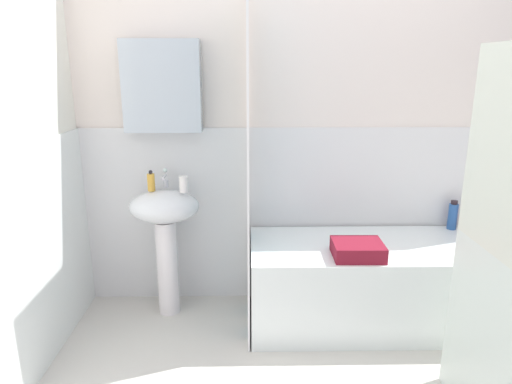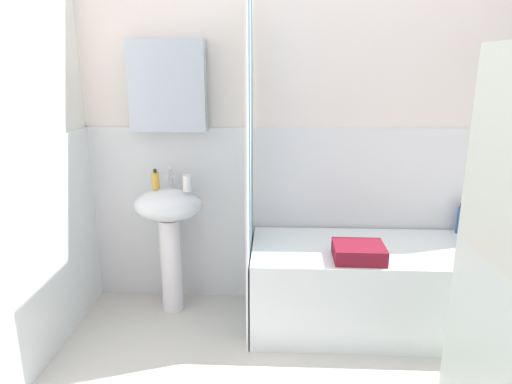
{
  "view_description": "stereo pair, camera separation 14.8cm",
  "coord_description": "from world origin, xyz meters",
  "px_view_note": "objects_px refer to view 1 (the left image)",
  "views": [
    {
      "loc": [
        -0.44,
        -1.71,
        1.58
      ],
      "look_at": [
        -0.4,
        0.73,
        0.91
      ],
      "focal_mm": 31.97,
      "sensor_mm": 36.0,
      "label": 1
    },
    {
      "loc": [
        -0.29,
        -1.71,
        1.58
      ],
      "look_at": [
        -0.4,
        0.73,
        0.91
      ],
      "focal_mm": 31.97,
      "sensor_mm": 36.0,
      "label": 2
    }
  ],
  "objects_px": {
    "toothbrush_cup": "(184,184)",
    "body_wash_bottle": "(453,216)",
    "lotion_bottle": "(470,218)",
    "sink": "(165,225)",
    "towel_folded": "(358,250)",
    "soap_dispenser": "(151,182)",
    "bathtub": "(374,283)"
  },
  "relations": [
    {
      "from": "towel_folded",
      "to": "toothbrush_cup",
      "type": "bearing_deg",
      "value": 163.63
    },
    {
      "from": "lotion_bottle",
      "to": "towel_folded",
      "type": "xyz_separation_m",
      "value": [
        -0.84,
        -0.42,
        -0.04
      ]
    },
    {
      "from": "sink",
      "to": "lotion_bottle",
      "type": "bearing_deg",
      "value": 2.73
    },
    {
      "from": "sink",
      "to": "toothbrush_cup",
      "type": "bearing_deg",
      "value": -9.47
    },
    {
      "from": "lotion_bottle",
      "to": "towel_folded",
      "type": "bearing_deg",
      "value": -153.57
    },
    {
      "from": "sink",
      "to": "towel_folded",
      "type": "distance_m",
      "value": 1.2
    },
    {
      "from": "toothbrush_cup",
      "to": "body_wash_bottle",
      "type": "xyz_separation_m",
      "value": [
        1.77,
        0.15,
        -0.27
      ]
    },
    {
      "from": "body_wash_bottle",
      "to": "soap_dispenser",
      "type": "bearing_deg",
      "value": -176.53
    },
    {
      "from": "sink",
      "to": "toothbrush_cup",
      "type": "relative_size",
      "value": 8.24
    },
    {
      "from": "toothbrush_cup",
      "to": "bathtub",
      "type": "xyz_separation_m",
      "value": [
        1.19,
        -0.12,
        -0.62
      ]
    },
    {
      "from": "sink",
      "to": "bathtub",
      "type": "height_order",
      "value": "sink"
    },
    {
      "from": "toothbrush_cup",
      "to": "towel_folded",
      "type": "distance_m",
      "value": 1.11
    },
    {
      "from": "sink",
      "to": "body_wash_bottle",
      "type": "relative_size",
      "value": 4.2
    },
    {
      "from": "lotion_bottle",
      "to": "towel_folded",
      "type": "distance_m",
      "value": 0.94
    },
    {
      "from": "body_wash_bottle",
      "to": "sink",
      "type": "bearing_deg",
      "value": -176.07
    },
    {
      "from": "toothbrush_cup",
      "to": "lotion_bottle",
      "type": "relative_size",
      "value": 0.55
    },
    {
      "from": "bathtub",
      "to": "towel_folded",
      "type": "distance_m",
      "value": 0.39
    },
    {
      "from": "sink",
      "to": "soap_dispenser",
      "type": "height_order",
      "value": "soap_dispenser"
    },
    {
      "from": "sink",
      "to": "lotion_bottle",
      "type": "height_order",
      "value": "sink"
    },
    {
      "from": "soap_dispenser",
      "to": "body_wash_bottle",
      "type": "height_order",
      "value": "soap_dispenser"
    },
    {
      "from": "toothbrush_cup",
      "to": "bathtub",
      "type": "distance_m",
      "value": 1.35
    },
    {
      "from": "soap_dispenser",
      "to": "toothbrush_cup",
      "type": "xyz_separation_m",
      "value": [
        0.21,
        -0.03,
        -0.01
      ]
    },
    {
      "from": "soap_dispenser",
      "to": "towel_folded",
      "type": "height_order",
      "value": "soap_dispenser"
    },
    {
      "from": "toothbrush_cup",
      "to": "bathtub",
      "type": "bearing_deg",
      "value": -5.56
    },
    {
      "from": "sink",
      "to": "body_wash_bottle",
      "type": "distance_m",
      "value": 1.9
    },
    {
      "from": "bathtub",
      "to": "lotion_bottle",
      "type": "relative_size",
      "value": 8.48
    },
    {
      "from": "soap_dispenser",
      "to": "bathtub",
      "type": "bearing_deg",
      "value": -6.08
    },
    {
      "from": "toothbrush_cup",
      "to": "bathtub",
      "type": "relative_size",
      "value": 0.07
    },
    {
      "from": "body_wash_bottle",
      "to": "towel_folded",
      "type": "xyz_separation_m",
      "value": [
        -0.74,
        -0.45,
        -0.05
      ]
    },
    {
      "from": "toothbrush_cup",
      "to": "body_wash_bottle",
      "type": "relative_size",
      "value": 0.51
    },
    {
      "from": "lotion_bottle",
      "to": "body_wash_bottle",
      "type": "height_order",
      "value": "body_wash_bottle"
    },
    {
      "from": "soap_dispenser",
      "to": "lotion_bottle",
      "type": "distance_m",
      "value": 2.09
    }
  ]
}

